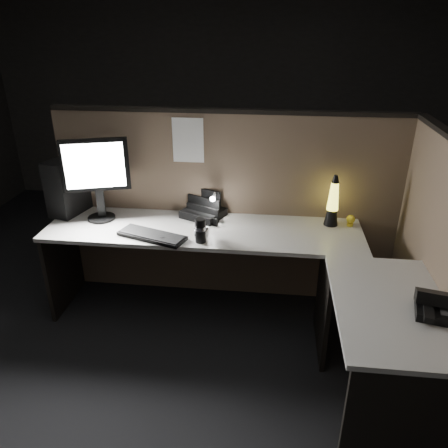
# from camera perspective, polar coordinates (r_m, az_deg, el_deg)

# --- Properties ---
(floor) EXTENTS (6.00, 6.00, 0.00)m
(floor) POSITION_cam_1_polar(r_m,az_deg,el_deg) (3.09, -1.42, -18.00)
(floor) COLOR black
(floor) RESTS_ON ground
(room_shell) EXTENTS (6.00, 6.00, 6.00)m
(room_shell) POSITION_cam_1_polar(r_m,az_deg,el_deg) (2.30, -1.86, 12.82)
(room_shell) COLOR silver
(room_shell) RESTS_ON ground
(partition_back) EXTENTS (2.66, 0.06, 1.50)m
(partition_back) POSITION_cam_1_polar(r_m,az_deg,el_deg) (3.45, 0.57, 1.97)
(partition_back) COLOR brown
(partition_back) RESTS_ON ground
(partition_right) EXTENTS (0.06, 1.66, 1.50)m
(partition_right) POSITION_cam_1_polar(r_m,az_deg,el_deg) (2.87, 26.15, -5.96)
(partition_right) COLOR brown
(partition_right) RESTS_ON ground
(desk) EXTENTS (2.60, 1.60, 0.73)m
(desk) POSITION_cam_1_polar(r_m,az_deg,el_deg) (2.92, 2.66, -6.51)
(desk) COLOR #A8A69E
(desk) RESTS_ON ground
(pc_tower) EXTENTS (0.28, 0.44, 0.43)m
(pc_tower) POSITION_cam_1_polar(r_m,az_deg,el_deg) (3.61, -19.33, 4.88)
(pc_tower) COLOR black
(pc_tower) RESTS_ON desk
(monitor) EXTENTS (0.47, 0.21, 0.62)m
(monitor) POSITION_cam_1_polar(r_m,az_deg,el_deg) (3.34, -16.34, 6.55)
(monitor) COLOR black
(monitor) RESTS_ON desk
(keyboard) EXTENTS (0.52, 0.31, 0.02)m
(keyboard) POSITION_cam_1_polar(r_m,az_deg,el_deg) (3.09, -9.38, -1.53)
(keyboard) COLOR black
(keyboard) RESTS_ON desk
(mouse) EXTENTS (0.10, 0.08, 0.03)m
(mouse) POSITION_cam_1_polar(r_m,az_deg,el_deg) (3.02, -8.06, -2.00)
(mouse) COLOR black
(mouse) RESTS_ON desk
(clip_lamp) EXTENTS (0.04, 0.16, 0.21)m
(clip_lamp) POSITION_cam_1_polar(r_m,az_deg,el_deg) (3.28, -1.33, 2.65)
(clip_lamp) COLOR white
(clip_lamp) RESTS_ON desk
(organizer) EXTENTS (0.37, 0.35, 0.22)m
(organizer) POSITION_cam_1_polar(r_m,az_deg,el_deg) (3.36, -2.68, 1.84)
(organizer) COLOR black
(organizer) RESTS_ON desk
(lava_lamp) EXTENTS (0.10, 0.10, 0.39)m
(lava_lamp) POSITION_cam_1_polar(r_m,az_deg,el_deg) (3.27, 14.01, 2.47)
(lava_lamp) COLOR black
(lava_lamp) RESTS_ON desk
(travel_mug) EXTENTS (0.08, 0.08, 0.17)m
(travel_mug) POSITION_cam_1_polar(r_m,az_deg,el_deg) (2.96, -3.10, -0.85)
(travel_mug) COLOR black
(travel_mug) RESTS_ON desk
(steel_mug) EXTENTS (0.12, 0.12, 0.09)m
(steel_mug) POSITION_cam_1_polar(r_m,az_deg,el_deg) (3.00, -2.99, -1.31)
(steel_mug) COLOR silver
(steel_mug) RESTS_ON desk
(figurine) EXTENTS (0.06, 0.06, 0.06)m
(figurine) POSITION_cam_1_polar(r_m,az_deg,el_deg) (3.33, 16.22, 0.61)
(figurine) COLOR yellow
(figurine) RESTS_ON desk
(pinned_paper) EXTENTS (0.23, 0.00, 0.33)m
(pinned_paper) POSITION_cam_1_polar(r_m,az_deg,el_deg) (3.28, -4.72, 10.83)
(pinned_paper) COLOR white
(pinned_paper) RESTS_ON partition_back
(desk_phone) EXTENTS (0.25, 0.25, 0.13)m
(desk_phone) POSITION_cam_1_polar(r_m,az_deg,el_deg) (2.53, 26.08, -9.63)
(desk_phone) COLOR black
(desk_phone) RESTS_ON desk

